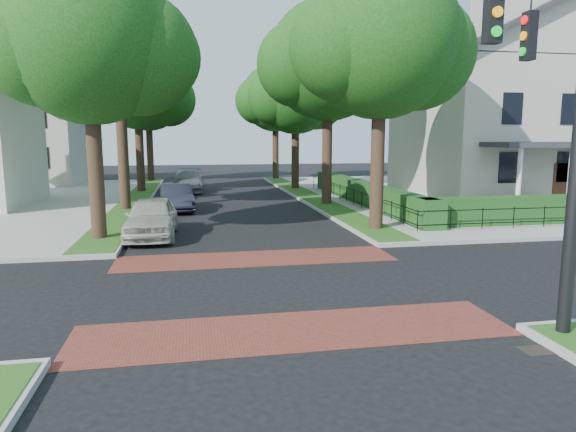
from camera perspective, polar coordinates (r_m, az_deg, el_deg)
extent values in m
plane|color=black|center=(13.79, -1.89, -7.84)|extent=(120.00, 120.00, 0.00)
cube|color=gray|center=(38.78, 23.12, 2.41)|extent=(30.00, 30.00, 0.15)
cube|color=maroon|center=(16.85, -3.55, -4.73)|extent=(9.00, 2.20, 0.01)
cube|color=maroon|center=(10.80, 0.75, -12.62)|extent=(9.00, 2.20, 0.01)
cube|color=black|center=(10.96, 26.12, -13.24)|extent=(0.65, 0.45, 0.01)
cube|color=#204D16|center=(33.21, 2.31, 2.29)|extent=(1.60, 29.80, 0.02)
cube|color=#204D16|center=(32.56, -16.56, 1.80)|extent=(1.60, 29.80, 0.02)
cylinder|color=black|center=(21.41, 9.97, 8.37)|extent=(0.56, 0.56, 7.35)
sphere|color=#0E360F|center=(21.73, 10.26, 18.67)|extent=(6.20, 6.20, 6.20)
sphere|color=#0E360F|center=(22.58, 14.18, 17.14)|extent=(4.65, 4.65, 4.65)
sphere|color=#0E360F|center=(21.01, 6.27, 18.27)|extent=(4.34, 4.34, 4.34)
sphere|color=#0E360F|center=(23.29, 9.10, 19.27)|extent=(4.03, 4.03, 4.03)
cylinder|color=black|center=(29.04, 4.38, 8.92)|extent=(0.56, 0.56, 7.70)
sphere|color=#0E360F|center=(29.32, 4.48, 16.90)|extent=(6.60, 6.60, 6.60)
sphere|color=#0E360F|center=(30.07, 7.79, 15.88)|extent=(4.95, 4.95, 4.95)
sphere|color=#0E360F|center=(28.71, 1.26, 16.49)|extent=(4.62, 4.62, 4.62)
sphere|color=#0E360F|center=(31.00, 3.85, 17.40)|extent=(4.29, 4.29, 4.29)
cylinder|color=black|center=(37.81, 0.82, 8.13)|extent=(0.56, 0.56, 6.65)
sphere|color=#0E360F|center=(37.92, 0.83, 13.45)|extent=(5.80, 5.80, 5.80)
sphere|color=#0E360F|center=(38.53, 3.12, 12.77)|extent=(4.35, 4.35, 4.35)
sphere|color=#0E360F|center=(37.44, -1.34, 13.05)|extent=(4.06, 4.06, 4.06)
sphere|color=#0E360F|center=(39.40, 0.55, 14.01)|extent=(3.77, 3.77, 3.77)
cylinder|color=black|center=(46.66, -1.39, 8.49)|extent=(0.56, 0.56, 7.00)
sphere|color=#0E360F|center=(46.78, -1.41, 13.02)|extent=(6.00, 6.00, 6.00)
sphere|color=#0E360F|center=(47.34, 0.55, 12.49)|extent=(4.50, 4.50, 4.50)
sphere|color=#0E360F|center=(46.35, -3.25, 12.68)|extent=(4.20, 4.20, 4.20)
sphere|color=#0E360F|center=(48.31, -1.59, 13.48)|extent=(3.90, 3.90, 3.90)
cylinder|color=black|center=(20.36, -20.73, 7.43)|extent=(0.56, 0.56, 7.00)
sphere|color=#0E360F|center=(20.64, -21.32, 17.74)|extent=(6.00, 6.00, 6.00)
sphere|color=#0E360F|center=(20.66, -16.39, 16.84)|extent=(4.50, 4.50, 4.50)
sphere|color=#0E360F|center=(20.71, -25.63, 16.61)|extent=(4.20, 4.20, 4.20)
sphere|color=#0E360F|center=(22.17, -20.38, 18.44)|extent=(3.90, 3.90, 3.90)
cylinder|color=black|center=(28.27, -17.97, 8.88)|extent=(0.56, 0.56, 8.05)
sphere|color=#0E360F|center=(28.62, -18.40, 17.42)|extent=(6.40, 6.40, 6.40)
sphere|color=#0E360F|center=(28.70, -14.64, 16.74)|extent=(4.80, 4.80, 4.80)
sphere|color=#0E360F|center=(28.62, -21.73, 16.64)|extent=(4.48, 4.48, 4.48)
sphere|color=#0E360F|center=(30.26, -17.83, 17.91)|extent=(4.16, 4.16, 4.16)
cylinder|color=black|center=(37.22, -16.19, 7.94)|extent=(0.56, 0.56, 6.86)
sphere|color=#0E360F|center=(37.36, -16.43, 13.50)|extent=(5.60, 5.60, 5.60)
sphere|color=#0E360F|center=(37.51, -13.96, 12.96)|extent=(4.20, 4.20, 4.20)
sphere|color=#0E360F|center=(37.30, -18.64, 12.95)|extent=(3.92, 3.92, 3.92)
sphere|color=#0E360F|center=(38.79, -16.11, 14.07)|extent=(3.64, 3.64, 3.64)
cylinder|color=black|center=(46.19, -15.14, 8.27)|extent=(0.56, 0.56, 7.14)
sphere|color=#0E360F|center=(46.32, -15.33, 12.94)|extent=(6.20, 6.20, 6.20)
sphere|color=#0E360F|center=(46.49, -13.13, 12.51)|extent=(4.65, 4.65, 4.65)
sphere|color=#0E360F|center=(46.25, -17.29, 12.49)|extent=(4.34, 4.34, 4.34)
sphere|color=#0E360F|center=(47.90, -15.08, 13.40)|extent=(4.03, 4.03, 4.03)
cube|color=#1B4718|center=(29.85, 8.40, 2.60)|extent=(1.00, 18.00, 1.20)
cube|color=#BAB7A7|center=(34.98, 23.51, 8.45)|extent=(12.00, 10.00, 8.00)
cylinder|color=white|center=(26.78, 24.29, 3.89)|extent=(0.24, 0.24, 3.00)
cylinder|color=white|center=(28.45, 28.87, 3.82)|extent=(0.24, 0.24, 3.00)
cube|color=#BAB7A7|center=(47.04, -27.54, 7.19)|extent=(9.00, 8.00, 6.50)
cube|color=maroon|center=(45.01, -25.23, 13.80)|extent=(0.80, 0.80, 3.64)
cube|color=black|center=(10.14, 21.85, 20.15)|extent=(0.28, 0.22, 1.00)
cylinder|color=orange|center=(10.03, 22.27, 20.26)|extent=(0.18, 0.05, 0.18)
cylinder|color=#0CB226|center=(9.97, 22.16, 18.46)|extent=(0.18, 0.05, 0.18)
cube|color=black|center=(12.56, 25.20, 17.63)|extent=(0.22, 0.28, 1.00)
cylinder|color=red|center=(12.54, 24.79, 19.16)|extent=(0.05, 0.18, 0.18)
cylinder|color=orange|center=(12.48, 24.69, 17.72)|extent=(0.05, 0.18, 0.18)
cylinder|color=#0CB226|center=(12.43, 24.59, 16.27)|extent=(0.05, 0.18, 0.18)
imported|color=beige|center=(20.84, -14.93, -0.15)|extent=(1.99, 4.76, 1.61)
imported|color=black|center=(28.09, -12.26, 2.03)|extent=(1.99, 4.48, 1.43)
imported|color=slate|center=(37.55, -11.08, 3.84)|extent=(2.38, 5.44, 1.56)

